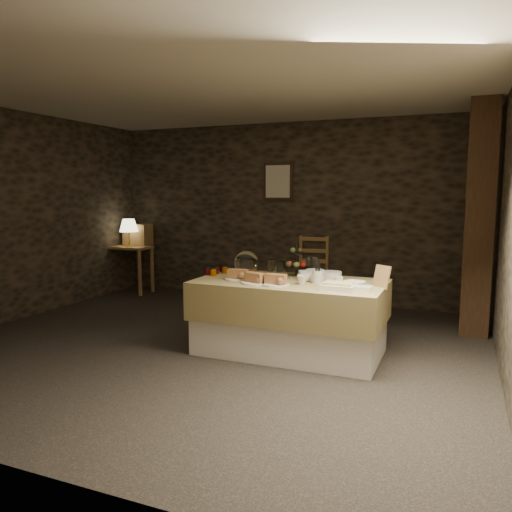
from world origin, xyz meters
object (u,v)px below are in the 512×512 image
at_px(console_table, 129,254).
at_px(table_lamp, 129,226).
at_px(chair, 313,274).
at_px(timber_column, 479,219).
at_px(wine_rack, 138,235).
at_px(fruit_stand, 297,263).
at_px(buffet_table, 290,312).

bearing_deg(console_table, table_lamp, -45.00).
bearing_deg(chair, console_table, -178.96).
height_order(table_lamp, timber_column, timber_column).
xyz_separation_m(wine_rack, chair, (2.88, 0.16, -0.49)).
xyz_separation_m(console_table, chair, (2.93, 0.34, -0.19)).
bearing_deg(fruit_stand, chair, 101.07).
distance_m(buffet_table, table_lamp, 3.82).
height_order(console_table, wine_rack, wine_rack).
relative_size(timber_column, fruit_stand, 7.82).
bearing_deg(table_lamp, buffet_table, -29.23).
distance_m(table_lamp, chair, 2.97).
distance_m(console_table, chair, 2.95).
bearing_deg(timber_column, console_table, 174.47).
distance_m(wine_rack, timber_column, 5.06).
bearing_deg(fruit_stand, buffet_table, -84.44).
distance_m(chair, timber_column, 2.44).
xyz_separation_m(console_table, fruit_stand, (3.30, -1.58, 0.25)).
bearing_deg(chair, wine_rack, 177.60).
relative_size(buffet_table, console_table, 2.48).
xyz_separation_m(wine_rack, timber_column, (5.00, -0.67, 0.39)).
xyz_separation_m(table_lamp, timber_column, (5.00, -0.44, 0.23)).
distance_m(console_table, table_lamp, 0.46).
relative_size(console_table, table_lamp, 1.71).
relative_size(buffet_table, timber_column, 0.71).
distance_m(timber_column, fruit_stand, 2.11).
bearing_deg(console_table, chair, 6.65).
distance_m(wine_rack, chair, 2.92).
relative_size(table_lamp, chair, 0.58).
bearing_deg(table_lamp, console_table, 135.00).
bearing_deg(timber_column, table_lamp, 174.99).
bearing_deg(timber_column, buffet_table, -140.84).
xyz_separation_m(buffet_table, table_lamp, (-3.28, 1.84, 0.65)).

